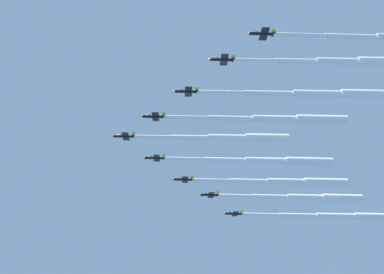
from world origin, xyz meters
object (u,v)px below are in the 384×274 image
at_px(jet_lead, 231,138).
at_px(jet_trail_starboard, 340,216).
at_px(jet_port_mid, 324,94).
at_px(jet_starboard_mid, 290,182).
at_px(jet_port_inner, 280,119).
at_px(jet_starboard_outer, 309,197).
at_px(jet_starboard_inner, 271,161).
at_px(jet_port_outer, 342,61).

xyz_separation_m(jet_lead, jet_trail_starboard, (53.73, -60.71, -0.03)).
height_order(jet_port_mid, jet_starboard_mid, jet_starboard_mid).
distance_m(jet_port_mid, jet_starboard_mid, 56.27).
bearing_deg(jet_port_inner, jet_trail_starboard, -32.40).
distance_m(jet_starboard_mid, jet_trail_starboard, 40.52).
distance_m(jet_lead, jet_starboard_outer, 58.73).
bearing_deg(jet_starboard_outer, jet_starboard_inner, 139.16).
relative_size(jet_port_mid, jet_starboard_mid, 1.07).
bearing_deg(jet_starboard_inner, jet_trail_starboard, -46.14).
height_order(jet_port_outer, jet_trail_starboard, jet_port_outer).
bearing_deg(jet_starboard_mid, jet_port_mid, -179.23).
xyz_separation_m(jet_port_inner, jet_port_mid, (-14.81, -13.67, 0.21)).
relative_size(jet_starboard_mid, jet_starboard_outer, 1.02).
relative_size(jet_port_mid, jet_trail_starboard, 0.99).
xyz_separation_m(jet_port_mid, jet_trail_starboard, (83.05, -29.64, 1.29)).
bearing_deg(jet_starboard_outer, jet_port_mid, 170.83).
height_order(jet_lead, jet_port_outer, jet_port_outer).
bearing_deg(jet_port_inner, jet_port_outer, -149.12).
relative_size(jet_port_outer, jet_starboard_outer, 0.93).
distance_m(jet_starboard_mid, jet_port_outer, 70.56).
xyz_separation_m(jet_port_outer, jet_trail_starboard, (97.18, -26.00, -1.33)).
bearing_deg(jet_starboard_mid, jet_lead, 131.62).
height_order(jet_starboard_mid, jet_trail_starboard, jet_trail_starboard).
bearing_deg(jet_starboard_outer, jet_port_inner, 155.65).
bearing_deg(jet_starboard_inner, jet_port_inner, 176.50).
xyz_separation_m(jet_starboard_outer, jet_trail_starboard, (13.06, -18.34, -1.00)).
relative_size(jet_lead, jet_starboard_inner, 0.89).
distance_m(jet_port_mid, jet_starboard_outer, 70.93).
bearing_deg(jet_starboard_inner, jet_lead, 125.75).
distance_m(jet_starboard_inner, jet_trail_starboard, 57.66).
distance_m(jet_port_inner, jet_trail_starboard, 80.84).
xyz_separation_m(jet_port_mid, jet_starboard_mid, (56.26, 0.75, 0.57)).
xyz_separation_m(jet_starboard_inner, jet_starboard_outer, (26.89, -23.24, 0.90)).
xyz_separation_m(jet_lead, jet_starboard_inner, (13.77, -19.13, 0.07)).
bearing_deg(jet_port_inner, jet_port_mid, -137.29).
bearing_deg(jet_starboard_outer, jet_trail_starboard, -54.53).
xyz_separation_m(jet_starboard_mid, jet_starboard_outer, (13.72, -12.05, 1.72)).
relative_size(jet_starboard_mid, jet_port_outer, 1.10).
xyz_separation_m(jet_lead, jet_starboard_mid, (26.94, -30.32, -0.74)).
height_order(jet_port_mid, jet_starboard_outer, jet_starboard_outer).
relative_size(jet_port_outer, jet_trail_starboard, 0.84).
relative_size(jet_starboard_mid, jet_trail_starboard, 0.93).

